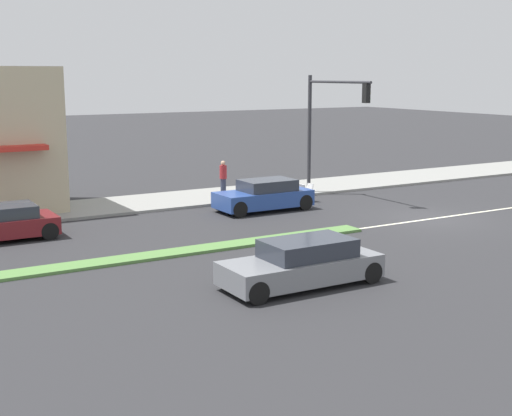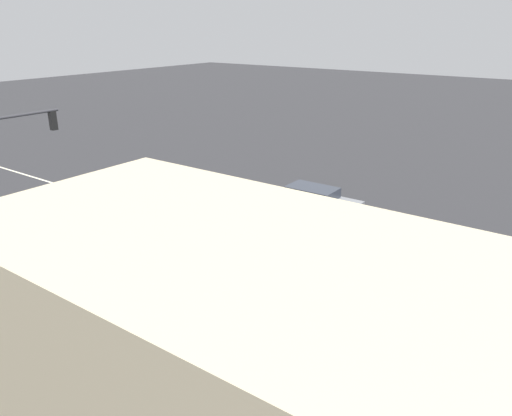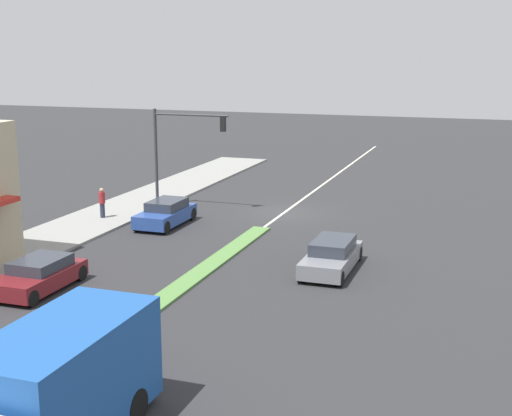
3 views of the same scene
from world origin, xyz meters
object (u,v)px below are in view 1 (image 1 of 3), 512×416
object	(u,v)px
warning_aframe_sign	(306,193)
suv_grey	(303,264)
pedestrian	(223,177)
traffic_signal_main	(327,115)
coupe_blue	(264,196)

from	to	relation	value
warning_aframe_sign	suv_grey	distance (m)	13.14
suv_grey	pedestrian	bearing A→B (deg)	-19.35
warning_aframe_sign	traffic_signal_main	bearing A→B (deg)	-75.63
traffic_signal_main	pedestrian	xyz separation A→B (m)	(2.68, 4.05, -2.92)
coupe_blue	warning_aframe_sign	bearing A→B (deg)	-74.10
traffic_signal_main	suv_grey	bearing A→B (deg)	141.34
traffic_signal_main	pedestrian	bearing A→B (deg)	56.50
traffic_signal_main	pedestrian	world-z (taller)	traffic_signal_main
pedestrian	coupe_blue	bearing A→B (deg)	179.47
pedestrian	suv_grey	size ratio (longest dim) A/B	0.36
suv_grey	warning_aframe_sign	bearing A→B (deg)	-34.92
pedestrian	warning_aframe_sign	world-z (taller)	pedestrian
traffic_signal_main	warning_aframe_sign	world-z (taller)	traffic_signal_main
traffic_signal_main	coupe_blue	bearing A→B (deg)	105.38
traffic_signal_main	coupe_blue	distance (m)	5.35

